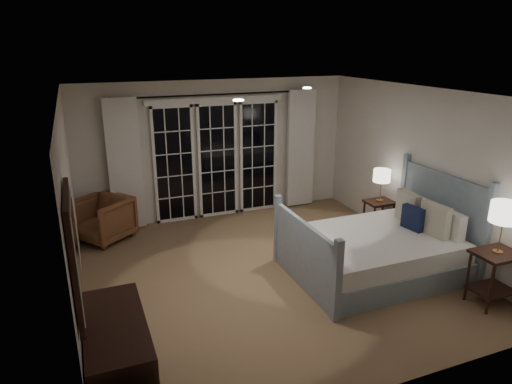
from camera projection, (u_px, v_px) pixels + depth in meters
name	position (u px, v px, depth m)	size (l,w,h in m)	color
floor	(271.00, 272.00, 6.48)	(5.00, 5.00, 0.00)	#845B47
ceiling	(273.00, 94.00, 5.70)	(5.00, 5.00, 0.00)	silver
wall_left	(72.00, 213.00, 5.21)	(0.02, 5.00, 2.50)	beige
wall_right	(421.00, 170.00, 6.97)	(0.02, 5.00, 2.50)	beige
wall_back	(217.00, 150.00, 8.30)	(5.00, 0.02, 2.50)	beige
wall_front	(389.00, 272.00, 3.89)	(5.00, 0.02, 2.50)	beige
french_doors	(218.00, 159.00, 8.31)	(2.50, 0.04, 2.20)	black
curtain_rod	(217.00, 94.00, 7.90)	(0.03, 0.03, 3.50)	black
curtain_left	(125.00, 165.00, 7.64)	(0.55, 0.10, 2.25)	white
curtain_right	(301.00, 149.00, 8.80)	(0.55, 0.10, 2.25)	white
downlight_a	(307.00, 88.00, 6.51)	(0.12, 0.12, 0.01)	white
downlight_b	(238.00, 100.00, 5.14)	(0.12, 0.12, 0.01)	white
bed	(378.00, 250.00, 6.41)	(2.29, 1.65, 1.34)	gray
nightstand_left	(494.00, 270.00, 5.58)	(0.54, 0.43, 0.70)	#321910
nightstand_right	(379.00, 212.00, 7.67)	(0.45, 0.36, 0.59)	#321910
lamp_left	(505.00, 213.00, 5.35)	(0.33, 0.33, 0.64)	#AF7C46
lamp_right	(382.00, 176.00, 7.47)	(0.28, 0.28, 0.54)	#AF7C46
armchair	(103.00, 219.00, 7.45)	(0.78, 0.80, 0.73)	brown
dresser	(119.00, 365.00, 3.97)	(0.52, 1.23, 0.87)	#321910
mirror	(74.00, 254.00, 3.54)	(0.05, 0.85, 1.00)	#321910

